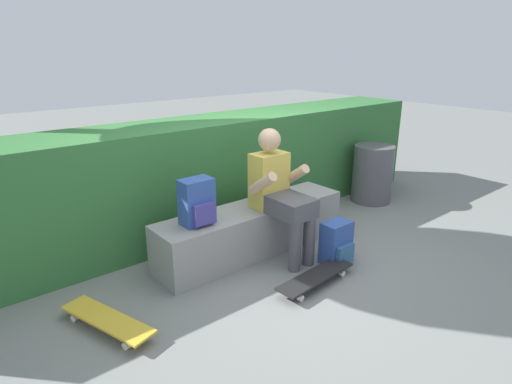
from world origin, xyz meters
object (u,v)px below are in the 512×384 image
skateboard_beside_bench (107,320)px  backpack_on_bench (197,203)px  person_skater (279,190)px  bench_main (253,229)px  backpack_on_ground (337,243)px  trash_bin (372,174)px  skateboard_near_person (316,277)px

skateboard_beside_bench → backpack_on_bench: bearing=16.6°
person_skater → bench_main: bearing=122.8°
person_skater → backpack_on_ground: person_skater is taller
bench_main → person_skater: 0.50m
backpack_on_bench → person_skater: bearing=-15.3°
person_skater → trash_bin: (1.97, 0.38, -0.29)m
trash_bin → person_skater: bearing=-169.2°
bench_main → backpack_on_bench: 0.75m
bench_main → skateboard_beside_bench: bench_main is taller
bench_main → trash_bin: bearing=4.3°
person_skater → skateboard_near_person: bearing=-101.7°
skateboard_near_person → backpack_on_ground: 0.49m
backpack_on_ground → trash_bin: (1.65, 0.83, 0.17)m
person_skater → skateboard_near_person: (-0.13, -0.61, -0.59)m
skateboard_near_person → backpack_on_bench: backpack_on_bench is taller
bench_main → backpack_on_ground: (0.46, -0.67, -0.04)m
bench_main → person_skater: (0.14, -0.22, 0.43)m
backpack_on_bench → trash_bin: bearing=3.5°
skateboard_beside_bench → trash_bin: bearing=7.0°
bench_main → backpack_on_ground: size_ratio=4.99×
person_skater → trash_bin: 2.03m
bench_main → person_skater: size_ratio=1.64×
skateboard_beside_bench → backpack_on_ground: 2.07m
skateboard_near_person → backpack_on_bench: size_ratio=2.03×
backpack_on_bench → backpack_on_ground: size_ratio=1.00×
skateboard_near_person → trash_bin: size_ratio=1.11×
person_skater → skateboard_beside_bench: size_ratio=1.48×
backpack_on_bench → skateboard_near_person: bearing=-52.3°
skateboard_beside_bench → backpack_on_bench: size_ratio=2.06×
person_skater → backpack_on_bench: 0.79m
backpack_on_ground → bench_main: bearing=124.4°
person_skater → backpack_on_bench: size_ratio=3.04×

